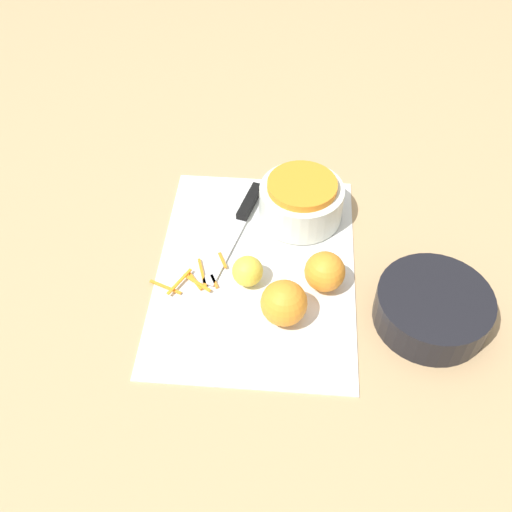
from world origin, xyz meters
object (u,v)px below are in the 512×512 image
Objects in this scene: knife at (244,214)px; orange_right at (325,272)px; bowl_speckled at (301,200)px; bowl_dark at (433,308)px; lemon at (248,271)px; orange_left at (284,303)px.

orange_right is at bearing 59.31° from knife.
orange_right is at bearing 14.89° from bowl_speckled.
lemon is at bearing -99.77° from bowl_dark.
bowl_dark is 0.18m from orange_right.
orange_right is (-0.07, 0.07, -0.00)m from orange_left.
bowl_speckled is 0.19m from lemon.
bowl_dark is at bearing 44.64° from bowl_speckled.
bowl_speckled is 0.17m from orange_right.
bowl_speckled reaches higher than bowl_dark.
bowl_dark is 2.69× the size of orange_right.
lemon is at bearing -88.99° from orange_right.
lemon reaches higher than knife.
orange_right reaches higher than bowl_dark.
orange_right is (0.16, 0.15, 0.03)m from knife.
bowl_dark is 0.72× the size of knife.
orange_left is 1.42× the size of lemon.
orange_left is (0.02, -0.24, 0.01)m from bowl_dark.
lemon is at bearing 22.97° from knife.
bowl_speckled is 0.11m from knife.
bowl_speckled is at bearing -135.36° from bowl_dark.
orange_right is at bearing -107.41° from bowl_dark.
orange_right reaches higher than knife.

